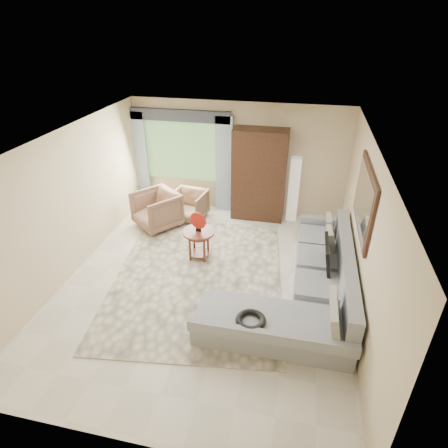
% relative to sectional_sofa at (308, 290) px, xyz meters
% --- Properties ---
extents(ground, '(6.00, 6.00, 0.00)m').
position_rel_sectional_sofa_xyz_m(ground, '(-1.78, 0.18, -0.28)').
color(ground, silver).
rests_on(ground, ground).
extents(area_rug, '(3.48, 4.35, 0.02)m').
position_rel_sectional_sofa_xyz_m(area_rug, '(-1.97, 0.30, -0.27)').
color(area_rug, beige).
rests_on(area_rug, ground).
extents(sectional_sofa, '(2.30, 3.46, 0.90)m').
position_rel_sectional_sofa_xyz_m(sectional_sofa, '(0.00, 0.00, 0.00)').
color(sectional_sofa, '#989CA0').
rests_on(sectional_sofa, ground).
extents(tv_screen, '(0.14, 0.74, 0.48)m').
position_rel_sectional_sofa_xyz_m(tv_screen, '(0.27, 0.45, 0.44)').
color(tv_screen, black).
rests_on(tv_screen, sectional_sofa).
extents(garden_hose, '(0.43, 0.43, 0.09)m').
position_rel_sectional_sofa_xyz_m(garden_hose, '(-0.78, -1.17, 0.26)').
color(garden_hose, black).
rests_on(garden_hose, sectional_sofa).
extents(coffee_table, '(0.62, 0.62, 0.62)m').
position_rel_sectional_sofa_xyz_m(coffee_table, '(-2.12, 0.90, 0.04)').
color(coffee_table, '#492013').
rests_on(coffee_table, ground).
extents(red_disc, '(0.33, 0.12, 0.34)m').
position_rel_sectional_sofa_xyz_m(red_disc, '(-2.12, 0.90, 0.56)').
color(red_disc, '#AD1B11').
rests_on(red_disc, coffee_table).
extents(armchair_left, '(1.26, 1.26, 0.83)m').
position_rel_sectional_sofa_xyz_m(armchair_left, '(-3.38, 1.93, 0.13)').
color(armchair_left, '#946950').
rests_on(armchair_left, ground).
extents(armchair_right, '(0.84, 0.86, 0.69)m').
position_rel_sectional_sofa_xyz_m(armchair_right, '(-2.79, 2.43, 0.06)').
color(armchair_right, olive).
rests_on(armchair_right, ground).
extents(potted_plant, '(0.53, 0.48, 0.52)m').
position_rel_sectional_sofa_xyz_m(potted_plant, '(-4.19, 3.03, -0.02)').
color(potted_plant, '#999999').
rests_on(potted_plant, ground).
extents(armoire, '(1.20, 0.55, 2.10)m').
position_rel_sectional_sofa_xyz_m(armoire, '(-1.23, 2.90, 0.77)').
color(armoire, black).
rests_on(armoire, ground).
extents(floor_lamp, '(0.24, 0.24, 1.50)m').
position_rel_sectional_sofa_xyz_m(floor_lamp, '(-0.43, 2.96, 0.47)').
color(floor_lamp, silver).
rests_on(floor_lamp, ground).
extents(window, '(1.80, 0.04, 1.40)m').
position_rel_sectional_sofa_xyz_m(window, '(-3.13, 3.15, 1.12)').
color(window, '#669E59').
rests_on(window, wall_back).
extents(curtain_left, '(0.40, 0.08, 2.30)m').
position_rel_sectional_sofa_xyz_m(curtain_left, '(-4.18, 3.06, 0.87)').
color(curtain_left, '#9EB7CC').
rests_on(curtain_left, ground).
extents(curtain_right, '(0.40, 0.08, 2.30)m').
position_rel_sectional_sofa_xyz_m(curtain_right, '(-2.08, 3.06, 0.87)').
color(curtain_right, '#9EB7CC').
rests_on(curtain_right, ground).
extents(valance, '(2.40, 0.12, 0.26)m').
position_rel_sectional_sofa_xyz_m(valance, '(-3.13, 3.08, 1.97)').
color(valance, '#1E232D').
rests_on(valance, wall_back).
extents(wall_mirror, '(0.05, 1.70, 1.05)m').
position_rel_sectional_sofa_xyz_m(wall_mirror, '(0.68, 0.53, 1.47)').
color(wall_mirror, black).
rests_on(wall_mirror, wall_right).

